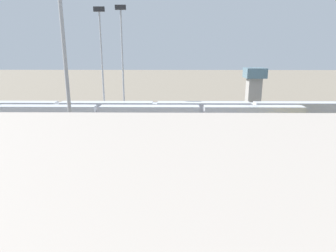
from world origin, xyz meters
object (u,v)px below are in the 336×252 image
object	(u,v)px
train_on_track_0	(126,110)
train_on_track_4	(331,130)
light_mast_1	(65,59)
control_tower	(254,85)
light_mast_2	(122,48)
train_on_track_5	(112,137)
train_on_track_1	(155,112)
light_mast_0	(101,49)
train_on_track_2	(150,116)
train_on_track_8	(201,170)
train_on_track_7	(173,156)

from	to	relation	value
train_on_track_0	train_on_track_4	bearing A→B (deg)	155.72
train_on_track_0	light_mast_1	distance (m)	44.86
light_mast_1	control_tower	xyz separation A→B (m)	(-37.66, -55.60, -9.62)
train_on_track_0	light_mast_1	world-z (taller)	light_mast_1
light_mast_2	light_mast_1	bearing A→B (deg)	91.09
train_on_track_0	light_mast_1	xyz separation A→B (m)	(0.13, 42.32, 14.89)
train_on_track_5	light_mast_2	world-z (taller)	light_mast_2
train_on_track_0	train_on_track_5	distance (m)	25.03
train_on_track_1	light_mast_0	world-z (taller)	light_mast_0
train_on_track_0	train_on_track_2	distance (m)	12.31
train_on_track_8	control_tower	distance (m)	57.57
train_on_track_1	train_on_track_5	xyz separation A→B (m)	(6.88, 20.00, -0.55)
train_on_track_7	train_on_track_4	bearing A→B (deg)	-154.73
train_on_track_8	train_on_track_5	distance (m)	21.29
train_on_track_1	light_mast_2	world-z (taller)	light_mast_2
train_on_track_0	train_on_track_4	world-z (taller)	train_on_track_4
train_on_track_7	light_mast_2	size ratio (longest dim) A/B	0.35
light_mast_0	train_on_track_1	bearing A→B (deg)	153.00
train_on_track_2	light_mast_1	distance (m)	36.09
train_on_track_5	train_on_track_2	distance (m)	16.13
train_on_track_4	light_mast_2	world-z (taller)	light_mast_2
train_on_track_4	control_tower	bearing A→B (deg)	-78.45
train_on_track_7	train_on_track_8	size ratio (longest dim) A/B	0.11
train_on_track_0	train_on_track_4	xyz separation A→B (m)	(-44.33, 20.00, 0.14)
train_on_track_7	train_on_track_5	distance (m)	15.09
train_on_track_4	light_mast_1	size ratio (longest dim) A/B	0.38
train_on_track_4	light_mast_1	xyz separation A→B (m)	(44.46, 22.32, 14.75)
light_mast_1	train_on_track_8	bearing A→B (deg)	-171.99
light_mast_0	train_on_track_0	bearing A→B (deg)	159.51
train_on_track_8	light_mast_0	xyz separation A→B (m)	(22.65, -42.35, 15.88)
light_mast_1	train_on_track_5	bearing A→B (deg)	-94.58
train_on_track_5	light_mast_1	distance (m)	22.85
light_mast_1	light_mast_2	distance (m)	45.95
light_mast_0	train_on_track_7	bearing A→B (deg)	116.77
train_on_track_8	light_mast_0	bearing A→B (deg)	-61.86
train_on_track_2	light_mast_0	bearing A→B (deg)	-42.57
train_on_track_2	light_mast_2	xyz separation A→B (m)	(8.16, -13.60, 15.64)
control_tower	light_mast_2	bearing A→B (deg)	14.10
train_on_track_1	light_mast_0	size ratio (longest dim) A/B	3.38
train_on_track_8	light_mast_2	xyz separation A→B (m)	(17.37, -43.60, 16.19)
train_on_track_5	light_mast_2	size ratio (longest dim) A/B	4.81
train_on_track_5	train_on_track_7	bearing A→B (deg)	138.49
train_on_track_8	train_on_track_0	bearing A→B (deg)	-67.75
train_on_track_8	light_mast_1	xyz separation A→B (m)	(16.50, 2.32, 14.84)
train_on_track_7	train_on_track_8	bearing A→B (deg)	127.29
train_on_track_1	train_on_track_4	distance (m)	39.18
light_mast_2	train_on_track_4	bearing A→B (deg)	152.50
train_on_track_2	light_mast_1	world-z (taller)	light_mast_1
train_on_track_0	light_mast_0	bearing A→B (deg)	-20.49
light_mast_0	control_tower	size ratio (longest dim) A/B	2.29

